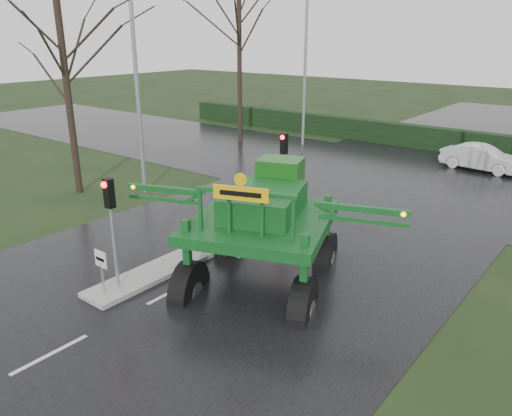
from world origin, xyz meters
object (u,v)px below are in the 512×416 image
Objects in this scene: street_light_left_near at (140,65)px; crop_sprayer at (189,218)px; traffic_signal_mid at (284,156)px; white_sedan at (479,170)px; keep_left_sign at (101,265)px; traffic_signal_near at (111,210)px; street_light_left_far at (309,55)px.

crop_sprayer is at bearing -32.91° from street_light_left_near.
white_sedan is at bearing 70.98° from traffic_signal_mid.
street_light_left_near is 10.80m from crop_sprayer.
keep_left_sign is 9.12m from traffic_signal_mid.
crop_sprayer is 1.91× the size of white_sedan.
keep_left_sign is 0.38× the size of traffic_signal_mid.
keep_left_sign is at bearing -47.41° from street_light_left_near.
traffic_signal_near is 0.43× the size of crop_sprayer.
traffic_signal_near is 22.06m from white_sedan.
white_sedan is (4.46, 12.95, -2.59)m from traffic_signal_mid.
crop_sprayer is (1.63, -7.01, -0.29)m from traffic_signal_mid.
street_light_left_near is 1.22× the size of crop_sprayer.
keep_left_sign is 0.14× the size of street_light_left_far.
street_light_left_near is 1.00× the size of street_light_left_far.
keep_left_sign is 2.85m from crop_sprayer.
traffic_signal_mid is 7.83m from street_light_left_near.
street_light_left_near is 14.00m from street_light_left_far.
traffic_signal_mid is 0.82× the size of white_sedan.
street_light_left_near is at bearing 132.59° from keep_left_sign.
traffic_signal_near is 2.23m from crop_sprayer.
street_light_left_far is at bearing 107.78° from keep_left_sign.
keep_left_sign is 11.32m from street_light_left_near.
traffic_signal_mid is at bearing 90.00° from traffic_signal_near.
street_light_left_near is at bearing -167.79° from traffic_signal_mid.
street_light_left_near is 2.32× the size of white_sedan.
street_light_left_far is at bearing 118.86° from traffic_signal_mid.
keep_left_sign is 0.38× the size of traffic_signal_near.
street_light_left_near is (-6.89, 7.01, 3.40)m from traffic_signal_near.
keep_left_sign is at bearing -72.22° from street_light_left_far.
keep_left_sign is 0.16× the size of crop_sprayer.
street_light_left_far reaches higher than traffic_signal_mid.
traffic_signal_near is 8.50m from traffic_signal_mid.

